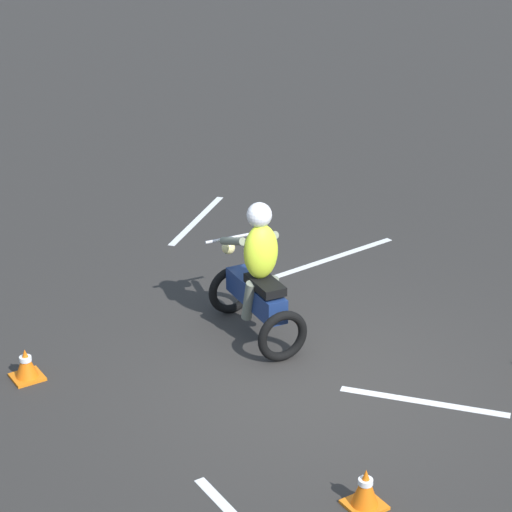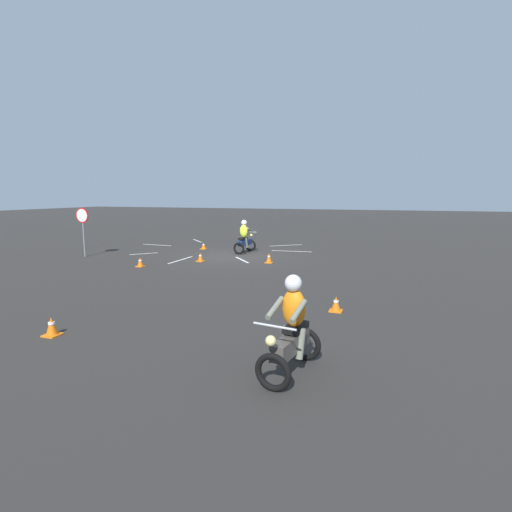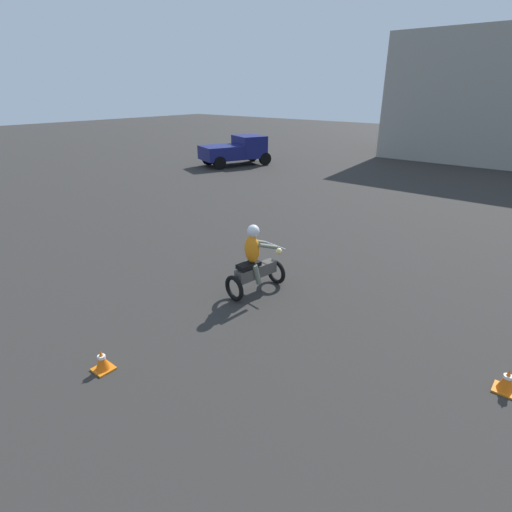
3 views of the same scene
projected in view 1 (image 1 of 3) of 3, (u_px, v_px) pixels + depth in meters
name	position (u px, v px, depth m)	size (l,w,h in m)	color
ground_plane	(313.00, 379.00, 10.62)	(120.00, 120.00, 0.00)	#2D2B28
motorcycle_rider_foreground	(257.00, 279.00, 11.20)	(0.78, 1.54, 1.66)	black
traffic_cone_near_right	(26.00, 365.00, 10.57)	(0.32, 0.32, 0.35)	orange
traffic_cone_mid_center	(365.00, 489.00, 8.59)	(0.32, 0.32, 0.38)	orange
lane_stripe_nw	(424.00, 402.00, 10.20)	(0.10, 1.74, 0.01)	silver
lane_stripe_w	(335.00, 257.00, 13.55)	(0.10, 2.09, 0.01)	silver
lane_stripe_sw	(197.00, 220.00, 14.80)	(0.10, 2.03, 0.01)	silver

